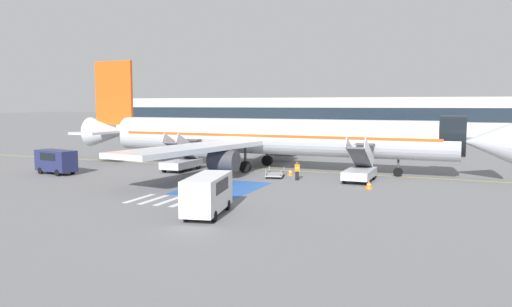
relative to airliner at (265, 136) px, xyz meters
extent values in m
plane|color=slate|center=(-0.93, -0.91, -3.38)|extent=(600.00, 600.00, 0.00)
cube|color=gold|center=(0.76, -0.02, -3.38)|extent=(79.50, 2.73, 0.01)
cube|color=#2856A8|center=(0.76, -12.14, -3.38)|extent=(5.76, 8.17, 0.01)
cube|color=silver|center=(-2.84, -18.16, -3.38)|extent=(0.44, 3.60, 0.01)
cube|color=silver|center=(-1.64, -18.16, -3.38)|extent=(0.44, 3.60, 0.01)
cube|color=silver|center=(-0.44, -18.16, -3.38)|extent=(0.44, 3.60, 0.01)
cube|color=silver|center=(0.76, -18.16, -3.38)|extent=(0.44, 3.60, 0.01)
cube|color=silver|center=(1.96, -18.16, -3.38)|extent=(0.44, 3.60, 0.01)
cube|color=silver|center=(3.16, -18.16, -3.38)|extent=(0.44, 3.60, 0.01)
cylinder|color=#B7BCC4|center=(0.76, -0.02, -0.01)|extent=(35.63, 4.73, 3.60)
cone|color=#B7BCC4|center=(20.50, -0.65, -0.01)|extent=(4.07, 3.65, 3.53)
cone|color=#B7BCC4|center=(-19.70, 0.63, -0.01)|extent=(5.51, 3.63, 3.46)
cylinder|color=black|center=(17.80, -0.57, 0.44)|extent=(2.28, 3.70, 3.64)
cube|color=#DB4C14|center=(0.76, -0.02, 0.17)|extent=(32.79, 4.71, 0.24)
cube|color=#B7BCC4|center=(-2.49, 9.31, -0.55)|extent=(6.20, 18.08, 0.44)
cylinder|color=#38383D|center=(-0.76, 7.50, -1.76)|extent=(2.55, 1.99, 1.92)
cube|color=#B7BCC4|center=(-3.08, -9.13, -0.55)|extent=(7.28, 18.20, 0.44)
cylinder|color=#38383D|center=(-1.23, -7.44, -1.76)|extent=(2.55, 1.99, 1.92)
cube|color=#DB4C14|center=(-18.89, 0.60, 4.55)|extent=(5.05, 0.52, 7.31)
cube|color=#B7BCC4|center=(-18.24, 4.00, 0.17)|extent=(3.42, 5.86, 0.24)
cube|color=#B7BCC4|center=(-18.46, -2.84, 0.17)|extent=(3.42, 5.86, 0.24)
cylinder|color=#38383D|center=(13.19, -0.42, -1.67)|extent=(0.20, 0.20, 2.59)
cylinder|color=black|center=(13.19, -0.42, -2.96)|extent=(0.85, 0.31, 0.84)
cylinder|color=#38383D|center=(-0.84, 2.93, -1.69)|extent=(0.24, 0.24, 2.28)
cylinder|color=black|center=(-0.84, 2.93, -2.83)|extent=(1.12, 0.63, 1.10)
cylinder|color=#38383D|center=(-1.02, -2.87, -1.69)|extent=(0.24, 0.24, 2.28)
cylinder|color=black|center=(-1.02, -2.87, -2.83)|extent=(1.12, 0.63, 1.10)
cube|color=#ADB2BA|center=(10.38, -4.73, -2.68)|extent=(2.35, 4.87, 0.70)
cylinder|color=black|center=(9.50, -3.02, -3.03)|extent=(0.24, 0.71, 0.70)
cylinder|color=black|center=(11.37, -3.08, -3.03)|extent=(0.24, 0.71, 0.70)
cylinder|color=black|center=(9.40, -6.38, -3.03)|extent=(0.24, 0.71, 0.70)
cylinder|color=black|center=(11.27, -6.44, -3.03)|extent=(0.24, 0.71, 0.70)
cube|color=#4C4C51|center=(10.38, -4.73, -1.32)|extent=(1.56, 4.19, 2.16)
cube|color=#4C4C51|center=(10.46, -2.45, -0.31)|extent=(1.68, 1.15, 0.12)
cube|color=silver|center=(9.62, -4.71, -0.85)|extent=(0.20, 4.50, 2.87)
cube|color=silver|center=(11.15, -4.76, -0.85)|extent=(0.20, 4.50, 2.87)
cube|color=#ADB2BA|center=(-7.37, -4.17, -2.68)|extent=(2.35, 4.87, 0.70)
cylinder|color=black|center=(-8.26, -2.46, -3.03)|extent=(0.24, 0.71, 0.70)
cylinder|color=black|center=(-6.39, -2.52, -3.03)|extent=(0.24, 0.71, 0.70)
cylinder|color=black|center=(-8.36, -5.82, -3.03)|extent=(0.24, 0.71, 0.70)
cylinder|color=black|center=(-6.49, -5.88, -3.03)|extent=(0.24, 0.71, 0.70)
cube|color=#4C4C51|center=(-7.37, -4.17, -1.37)|extent=(1.56, 4.19, 2.07)
cube|color=#4C4C51|center=(-7.30, -1.89, -0.41)|extent=(1.68, 1.15, 0.12)
cube|color=silver|center=(-8.14, -4.14, -0.90)|extent=(0.20, 4.49, 2.78)
cube|color=silver|center=(-6.60, -4.19, -0.90)|extent=(0.20, 4.49, 2.78)
cube|color=#38383D|center=(-5.34, 26.24, -2.60)|extent=(8.79, 3.64, 0.60)
cube|color=silver|center=(-1.21, 25.68, -2.10)|extent=(2.20, 2.61, 1.60)
cube|color=black|center=(-0.27, 25.55, -1.78)|extent=(0.31, 1.99, 0.70)
cylinder|color=#B7BCC4|center=(-5.71, 26.29, -1.07)|extent=(6.16, 3.24, 2.47)
cylinder|color=gold|center=(-5.71, 26.29, -1.07)|extent=(0.69, 2.54, 2.52)
cylinder|color=black|center=(-1.42, 26.90, -2.90)|extent=(0.99, 0.41, 0.96)
cylinder|color=black|center=(-1.74, 24.55, -2.90)|extent=(0.99, 0.41, 0.96)
cylinder|color=black|center=(-5.64, 27.48, -2.90)|extent=(0.99, 0.41, 0.96)
cylinder|color=black|center=(-5.97, 25.13, -2.90)|extent=(0.99, 0.41, 0.96)
cylinder|color=black|center=(-7.99, 27.80, -2.90)|extent=(0.99, 0.41, 0.96)
cylinder|color=black|center=(-8.31, 25.45, -2.90)|extent=(0.99, 0.41, 0.96)
cube|color=silver|center=(4.08, -21.18, -2.03)|extent=(2.78, 5.47, 2.07)
cube|color=black|center=(4.08, -21.18, -1.57)|extent=(2.37, 3.17, 0.75)
cylinder|color=black|center=(2.94, -19.75, -3.06)|extent=(0.32, 0.67, 0.64)
cylinder|color=black|center=(4.60, -19.44, -3.06)|extent=(0.32, 0.67, 0.64)
cylinder|color=black|center=(3.55, -22.93, -3.06)|extent=(0.32, 0.67, 0.64)
cylinder|color=black|center=(5.21, -22.62, -3.06)|extent=(0.32, 0.67, 0.64)
cube|color=#1E234C|center=(-17.36, -10.52, -2.08)|extent=(4.54, 2.62, 1.97)
cube|color=black|center=(-17.36, -10.52, -1.64)|extent=(2.67, 2.24, 0.71)
cylinder|color=black|center=(-15.89, -10.02, -3.06)|extent=(0.67, 0.33, 0.64)
cylinder|color=black|center=(-16.24, -11.59, -3.06)|extent=(0.67, 0.33, 0.64)
cylinder|color=black|center=(-18.48, -9.45, -3.06)|extent=(0.67, 0.33, 0.64)
cylinder|color=black|center=(-18.82, -11.03, -3.06)|extent=(0.67, 0.33, 0.64)
cube|color=gray|center=(2.78, -4.99, -3.12)|extent=(2.00, 2.85, 0.12)
cylinder|color=black|center=(1.95, -4.10, -3.18)|extent=(0.18, 0.41, 0.40)
cylinder|color=black|center=(3.19, -3.84, -3.18)|extent=(0.18, 0.41, 0.40)
cylinder|color=black|center=(2.37, -6.13, -3.18)|extent=(0.18, 0.41, 0.40)
cylinder|color=black|center=(3.62, -5.87, -3.18)|extent=(0.18, 0.41, 0.40)
cylinder|color=gray|center=(1.86, -3.96, -2.79)|extent=(0.05, 0.05, 0.55)
cylinder|color=gray|center=(3.21, -3.67, -2.79)|extent=(0.05, 0.05, 0.55)
cylinder|color=gray|center=(2.35, -6.30, -2.79)|extent=(0.05, 0.05, 0.55)
cylinder|color=gray|center=(3.70, -6.02, -2.79)|extent=(0.05, 0.05, 0.55)
cylinder|color=black|center=(5.07, -5.99, -2.99)|extent=(0.14, 0.14, 0.79)
cylinder|color=black|center=(5.23, -5.92, -2.99)|extent=(0.14, 0.14, 0.79)
cube|color=orange|center=(5.15, -5.95, -2.29)|extent=(0.47, 0.37, 0.62)
cube|color=silver|center=(5.15, -5.95, -2.29)|extent=(0.49, 0.38, 0.06)
sphere|color=brown|center=(5.15, -5.95, -1.87)|extent=(0.21, 0.21, 0.21)
cylinder|color=black|center=(-2.25, -2.99, -2.98)|extent=(0.14, 0.14, 0.81)
cylinder|color=black|center=(-2.15, -2.85, -2.98)|extent=(0.14, 0.14, 0.81)
cube|color=yellow|center=(-2.20, -2.92, -2.25)|extent=(0.42, 0.47, 0.64)
cube|color=silver|center=(-2.20, -2.92, -2.25)|extent=(0.44, 0.48, 0.06)
sphere|color=brown|center=(-2.20, -2.92, -1.82)|extent=(0.22, 0.22, 0.22)
cone|color=orange|center=(3.69, -3.24, -3.08)|extent=(0.55, 0.55, 0.61)
cylinder|color=white|center=(3.69, -3.24, -3.05)|extent=(0.30, 0.30, 0.07)
cone|color=orange|center=(11.69, -8.17, -3.05)|extent=(0.59, 0.59, 0.66)
cylinder|color=white|center=(11.69, -8.17, -3.02)|extent=(0.33, 0.33, 0.08)
cube|color=#B2AD9E|center=(2.75, 67.63, 0.68)|extent=(134.32, 12.00, 8.12)
cube|color=#19232D|center=(2.75, 61.58, 1.08)|extent=(128.94, 0.10, 2.84)
camera|label=1|loc=(17.41, -47.58, 3.25)|focal=35.00mm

